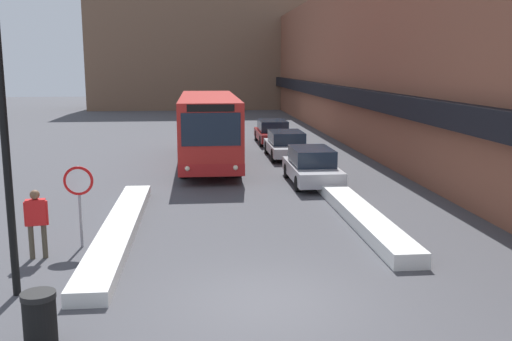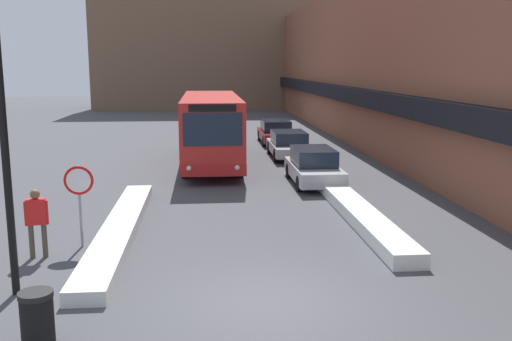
{
  "view_description": "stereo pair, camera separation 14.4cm",
  "coord_description": "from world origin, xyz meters",
  "px_view_note": "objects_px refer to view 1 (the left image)",
  "views": [
    {
      "loc": [
        -1.3,
        -10.77,
        4.72
      ],
      "look_at": [
        0.21,
        4.31,
        1.93
      ],
      "focal_mm": 40.0,
      "sensor_mm": 36.0,
      "label": 1
    },
    {
      "loc": [
        -1.15,
        -10.79,
        4.72
      ],
      "look_at": [
        0.21,
        4.31,
        1.93
      ],
      "focal_mm": 40.0,
      "sensor_mm": 36.0,
      "label": 2
    }
  ],
  "objects_px": {
    "parked_car_back": "(273,132)",
    "trash_bin": "(40,319)",
    "pedestrian": "(36,218)",
    "city_bus": "(209,127)",
    "street_lamp": "(13,78)",
    "parked_car_middle": "(286,144)",
    "parked_car_front": "(312,166)",
    "stop_sign": "(79,189)"
  },
  "relations": [
    {
      "from": "parked_car_front",
      "to": "stop_sign",
      "type": "xyz_separation_m",
      "value": [
        -7.63,
        -7.49,
        0.85
      ]
    },
    {
      "from": "parked_car_front",
      "to": "parked_car_back",
      "type": "bearing_deg",
      "value": 90.0
    },
    {
      "from": "parked_car_front",
      "to": "trash_bin",
      "type": "xyz_separation_m",
      "value": [
        -7.26,
        -12.91,
        -0.24
      ]
    },
    {
      "from": "street_lamp",
      "to": "parked_car_back",
      "type": "bearing_deg",
      "value": 70.55
    },
    {
      "from": "parked_car_middle",
      "to": "street_lamp",
      "type": "relative_size",
      "value": 0.61
    },
    {
      "from": "parked_car_middle",
      "to": "pedestrian",
      "type": "relative_size",
      "value": 2.58
    },
    {
      "from": "parked_car_middle",
      "to": "street_lamp",
      "type": "bearing_deg",
      "value": -115.01
    },
    {
      "from": "street_lamp",
      "to": "trash_bin",
      "type": "xyz_separation_m",
      "value": [
        0.84,
        -2.3,
        -4.0
      ]
    },
    {
      "from": "trash_bin",
      "to": "parked_car_middle",
      "type": "bearing_deg",
      "value": 69.73
    },
    {
      "from": "parked_car_front",
      "to": "parked_car_middle",
      "type": "distance_m",
      "value": 6.75
    },
    {
      "from": "parked_car_front",
      "to": "trash_bin",
      "type": "distance_m",
      "value": 14.81
    },
    {
      "from": "parked_car_front",
      "to": "pedestrian",
      "type": "bearing_deg",
      "value": -135.81
    },
    {
      "from": "pedestrian",
      "to": "trash_bin",
      "type": "bearing_deg",
      "value": -84.54
    },
    {
      "from": "parked_car_middle",
      "to": "stop_sign",
      "type": "xyz_separation_m",
      "value": [
        -7.63,
        -14.24,
        0.87
      ]
    },
    {
      "from": "street_lamp",
      "to": "trash_bin",
      "type": "height_order",
      "value": "street_lamp"
    },
    {
      "from": "parked_car_middle",
      "to": "parked_car_front",
      "type": "bearing_deg",
      "value": -90.0
    },
    {
      "from": "parked_car_back",
      "to": "trash_bin",
      "type": "relative_size",
      "value": 4.79
    },
    {
      "from": "stop_sign",
      "to": "street_lamp",
      "type": "relative_size",
      "value": 0.29
    },
    {
      "from": "pedestrian",
      "to": "street_lamp",
      "type": "bearing_deg",
      "value": -89.45
    },
    {
      "from": "stop_sign",
      "to": "street_lamp",
      "type": "xyz_separation_m",
      "value": [
        -0.46,
        -3.12,
        2.91
      ]
    },
    {
      "from": "city_bus",
      "to": "parked_car_middle",
      "type": "xyz_separation_m",
      "value": [
        4.05,
        1.54,
        -1.08
      ]
    },
    {
      "from": "street_lamp",
      "to": "trash_bin",
      "type": "bearing_deg",
      "value": -69.96
    },
    {
      "from": "trash_bin",
      "to": "stop_sign",
      "type": "bearing_deg",
      "value": 93.96
    },
    {
      "from": "street_lamp",
      "to": "parked_car_front",
      "type": "bearing_deg",
      "value": 52.65
    },
    {
      "from": "parked_car_middle",
      "to": "parked_car_back",
      "type": "distance_m",
      "value": 5.57
    },
    {
      "from": "parked_car_middle",
      "to": "stop_sign",
      "type": "relative_size",
      "value": 2.07
    },
    {
      "from": "trash_bin",
      "to": "pedestrian",
      "type": "bearing_deg",
      "value": 105.29
    },
    {
      "from": "trash_bin",
      "to": "parked_car_front",
      "type": "bearing_deg",
      "value": 60.64
    },
    {
      "from": "parked_car_front",
      "to": "stop_sign",
      "type": "relative_size",
      "value": 2.03
    },
    {
      "from": "stop_sign",
      "to": "city_bus",
      "type": "bearing_deg",
      "value": 74.22
    },
    {
      "from": "city_bus",
      "to": "trash_bin",
      "type": "xyz_separation_m",
      "value": [
        -3.21,
        -18.11,
        -1.3
      ]
    },
    {
      "from": "parked_car_back",
      "to": "trash_bin",
      "type": "height_order",
      "value": "parked_car_back"
    },
    {
      "from": "pedestrian",
      "to": "trash_bin",
      "type": "xyz_separation_m",
      "value": [
        1.26,
        -4.62,
        -0.57
      ]
    },
    {
      "from": "street_lamp",
      "to": "parked_car_middle",
      "type": "bearing_deg",
      "value": 64.99
    },
    {
      "from": "city_bus",
      "to": "parked_car_front",
      "type": "xyz_separation_m",
      "value": [
        4.05,
        -5.2,
        -1.05
      ]
    },
    {
      "from": "city_bus",
      "to": "parked_car_back",
      "type": "bearing_deg",
      "value": 60.36
    },
    {
      "from": "parked_car_back",
      "to": "parked_car_middle",
      "type": "bearing_deg",
      "value": -90.0
    },
    {
      "from": "city_bus",
      "to": "street_lamp",
      "type": "bearing_deg",
      "value": -104.37
    },
    {
      "from": "pedestrian",
      "to": "trash_bin",
      "type": "distance_m",
      "value": 4.83
    },
    {
      "from": "parked_car_middle",
      "to": "stop_sign",
      "type": "distance_m",
      "value": 16.18
    },
    {
      "from": "parked_car_front",
      "to": "parked_car_middle",
      "type": "xyz_separation_m",
      "value": [
        0.0,
        6.75,
        -0.02
      ]
    },
    {
      "from": "parked_car_back",
      "to": "stop_sign",
      "type": "bearing_deg",
      "value": -111.08
    }
  ]
}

